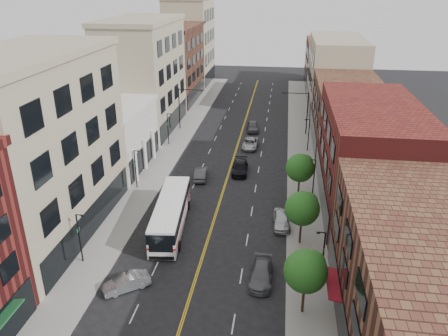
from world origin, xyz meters
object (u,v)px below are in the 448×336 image
at_px(city_bus, 171,213).
at_px(car_lane_a, 240,168).
at_px(car_lane_c, 253,126).
at_px(car_lane_behind, 201,174).
at_px(car_angle_b, 126,283).
at_px(car_lane_b, 250,143).
at_px(car_parked_mid, 261,274).
at_px(car_parked_far, 281,220).

xyz_separation_m(city_bus, car_lane_a, (5.77, 15.40, -1.12)).
xyz_separation_m(city_bus, car_lane_c, (6.10, 33.58, -1.05)).
height_order(car_lane_behind, car_lane_a, car_lane_a).
xyz_separation_m(city_bus, car_angle_b, (-1.33, -10.35, -1.20)).
distance_m(city_bus, car_lane_a, 16.48).
bearing_deg(car_lane_c, car_lane_b, -94.65).
bearing_deg(car_lane_c, car_parked_mid, -91.07).
bearing_deg(car_lane_b, car_parked_far, -75.57).
xyz_separation_m(car_parked_mid, car_lane_behind, (-9.29, 20.39, 0.03)).
distance_m(car_lane_a, car_lane_c, 18.18).
bearing_deg(city_bus, car_parked_far, 3.90).
relative_size(city_bus, car_lane_b, 2.50).
height_order(car_lane_a, car_lane_b, car_lane_a).
bearing_deg(car_lane_a, city_bus, -112.84).
relative_size(car_angle_b, car_parked_far, 0.92).
height_order(car_lane_a, car_lane_c, car_lane_c).
distance_m(car_parked_mid, car_lane_behind, 22.40).
xyz_separation_m(car_lane_b, car_lane_c, (-0.28, 8.30, 0.11)).
xyz_separation_m(car_angle_b, car_lane_behind, (2.11, 23.14, 0.06)).
xyz_separation_m(car_parked_far, car_lane_b, (-5.29, 23.28, -0.05)).
height_order(car_angle_b, car_lane_c, car_lane_c).
xyz_separation_m(car_lane_a, car_lane_c, (0.33, 18.18, 0.07)).
height_order(car_parked_mid, car_lane_a, car_lane_a).
relative_size(city_bus, car_parked_far, 2.88).
bearing_deg(car_lane_behind, car_angle_b, 78.56).
bearing_deg(car_parked_mid, car_parked_far, 81.83).
relative_size(car_parked_far, car_lane_c, 0.93).
bearing_deg(car_lane_c, car_lane_behind, -110.91).
bearing_deg(car_parked_far, car_lane_a, 109.91).
relative_size(car_parked_far, car_lane_b, 0.87).
relative_size(car_parked_mid, car_lane_c, 1.00).
relative_size(car_angle_b, car_lane_behind, 0.92).
xyz_separation_m(city_bus, car_parked_mid, (10.07, -7.60, -1.17)).
bearing_deg(car_lane_a, car_angle_b, -107.70).
xyz_separation_m(car_lane_behind, car_lane_b, (5.59, 12.49, -0.02)).
bearing_deg(city_bus, car_lane_a, 63.65).
relative_size(car_lane_b, car_lane_c, 1.07).
bearing_deg(car_lane_behind, car_lane_c, -110.55).
xyz_separation_m(car_parked_mid, car_lane_a, (-4.30, 22.99, 0.05)).
height_order(car_parked_mid, car_parked_far, car_parked_far).
bearing_deg(car_parked_far, car_lane_b, 98.96).
bearing_deg(car_lane_behind, car_parked_mid, 108.27).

